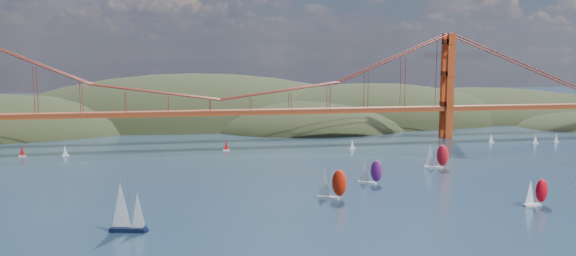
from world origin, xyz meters
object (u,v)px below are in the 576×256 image
Objects in this scene: racer_0 at (331,183)px; racer_1 at (536,192)px; racer_rwb at (370,171)px; racer_3 at (436,156)px; sloop_navy at (126,208)px.

racer_0 is 1.17× the size of racer_1.
racer_rwb reaches higher than racer_1.
racer_rwb is at bearing 130.01° from racer_1.
racer_0 is at bearing -109.94° from racer_rwb.
racer_3 reaches higher than racer_rwb.
sloop_navy reaches higher than racer_rwb.
racer_1 is at bearing 7.76° from racer_0.
racer_rwb is (76.76, 38.75, -1.67)m from sloop_navy.
racer_3 is 1.12× the size of racer_rwb.
racer_0 is 1.11× the size of racer_rwb.
sloop_navy is 1.33× the size of racer_0.
racer_0 is at bearing 154.94° from racer_1.
racer_3 is (52.16, 37.81, 0.05)m from racer_0.
racer_3 is at bearing 87.59° from racer_1.
racer_rwb is (18.27, 17.25, -0.49)m from racer_0.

